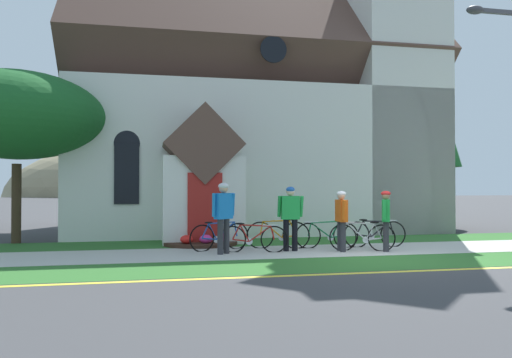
{
  "coord_description": "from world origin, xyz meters",
  "views": [
    {
      "loc": [
        -5.21,
        -10.78,
        1.69
      ],
      "look_at": [
        -2.27,
        3.63,
        1.93
      ],
      "focal_mm": 34.4,
      "sensor_mm": 36.0,
      "label": 1
    }
  ],
  "objects_px": {
    "cyclist_in_white_jersey": "(341,217)",
    "cyclist_in_yellow_jersey": "(290,213)",
    "bicycle_orange": "(253,238)",
    "bicycle_blue": "(375,234)",
    "roadside_conifer": "(426,108)",
    "yard_deciduous_tree": "(17,116)",
    "bicycle_green": "(327,235)",
    "bicycle_yellow": "(220,236)",
    "bicycle_red": "(278,234)",
    "bicycle_black": "(362,237)",
    "church_sign": "(200,199)",
    "cyclist_in_orange_jersey": "(386,216)",
    "cyclist_in_green_jersey": "(223,212)"
  },
  "relations": [
    {
      "from": "bicycle_green",
      "to": "cyclist_in_white_jersey",
      "type": "distance_m",
      "value": 0.97
    },
    {
      "from": "bicycle_black",
      "to": "bicycle_yellow",
      "type": "bearing_deg",
      "value": 166.41
    },
    {
      "from": "bicycle_red",
      "to": "cyclist_in_green_jersey",
      "type": "distance_m",
      "value": 1.95
    },
    {
      "from": "bicycle_blue",
      "to": "yard_deciduous_tree",
      "type": "xyz_separation_m",
      "value": [
        -10.12,
        3.06,
        3.44
      ]
    },
    {
      "from": "bicycle_red",
      "to": "bicycle_black",
      "type": "relative_size",
      "value": 1.04
    },
    {
      "from": "roadside_conifer",
      "to": "yard_deciduous_tree",
      "type": "bearing_deg",
      "value": -167.78
    },
    {
      "from": "church_sign",
      "to": "roadside_conifer",
      "type": "xyz_separation_m",
      "value": [
        10.17,
        4.63,
        3.77
      ]
    },
    {
      "from": "roadside_conifer",
      "to": "yard_deciduous_tree",
      "type": "distance_m",
      "value": 15.97
    },
    {
      "from": "bicycle_green",
      "to": "bicycle_yellow",
      "type": "bearing_deg",
      "value": 177.42
    },
    {
      "from": "cyclist_in_white_jersey",
      "to": "bicycle_green",
      "type": "bearing_deg",
      "value": 97.07
    },
    {
      "from": "bicycle_yellow",
      "to": "yard_deciduous_tree",
      "type": "distance_m",
      "value": 7.3
    },
    {
      "from": "bicycle_yellow",
      "to": "cyclist_in_yellow_jersey",
      "type": "distance_m",
      "value": 1.98
    },
    {
      "from": "bicycle_black",
      "to": "yard_deciduous_tree",
      "type": "bearing_deg",
      "value": 158.38
    },
    {
      "from": "bicycle_red",
      "to": "yard_deciduous_tree",
      "type": "relative_size",
      "value": 0.33
    },
    {
      "from": "church_sign",
      "to": "bicycle_blue",
      "type": "bearing_deg",
      "value": -20.85
    },
    {
      "from": "bicycle_green",
      "to": "bicycle_blue",
      "type": "xyz_separation_m",
      "value": [
        1.37,
        -0.07,
        0.01
      ]
    },
    {
      "from": "yard_deciduous_tree",
      "to": "cyclist_in_orange_jersey",
      "type": "bearing_deg",
      "value": -21.76
    },
    {
      "from": "bicycle_yellow",
      "to": "bicycle_red",
      "type": "xyz_separation_m",
      "value": [
        1.62,
        0.04,
        0.01
      ]
    },
    {
      "from": "cyclist_in_yellow_jersey",
      "to": "bicycle_blue",
      "type": "bearing_deg",
      "value": 8.55
    },
    {
      "from": "bicycle_yellow",
      "to": "bicycle_blue",
      "type": "xyz_separation_m",
      "value": [
        4.34,
        -0.2,
        0.01
      ]
    },
    {
      "from": "bicycle_red",
      "to": "cyclist_in_white_jersey",
      "type": "relative_size",
      "value": 1.07
    },
    {
      "from": "bicycle_orange",
      "to": "bicycle_black",
      "type": "height_order",
      "value": "bicycle_black"
    },
    {
      "from": "cyclist_in_orange_jersey",
      "to": "yard_deciduous_tree",
      "type": "height_order",
      "value": "yard_deciduous_tree"
    },
    {
      "from": "cyclist_in_white_jersey",
      "to": "cyclist_in_yellow_jersey",
      "type": "distance_m",
      "value": 1.33
    },
    {
      "from": "bicycle_yellow",
      "to": "bicycle_orange",
      "type": "height_order",
      "value": "bicycle_yellow"
    },
    {
      "from": "bicycle_red",
      "to": "bicycle_orange",
      "type": "bearing_deg",
      "value": -142.26
    },
    {
      "from": "cyclist_in_green_jersey",
      "to": "cyclist_in_orange_jersey",
      "type": "bearing_deg",
      "value": -4.67
    },
    {
      "from": "cyclist_in_yellow_jersey",
      "to": "yard_deciduous_tree",
      "type": "height_order",
      "value": "yard_deciduous_tree"
    },
    {
      "from": "bicycle_blue",
      "to": "bicycle_black",
      "type": "distance_m",
      "value": 0.96
    },
    {
      "from": "church_sign",
      "to": "bicycle_red",
      "type": "bearing_deg",
      "value": -37.74
    },
    {
      "from": "cyclist_in_orange_jersey",
      "to": "bicycle_yellow",
      "type": "bearing_deg",
      "value": 164.96
    },
    {
      "from": "church_sign",
      "to": "bicycle_orange",
      "type": "relative_size",
      "value": 1.18
    },
    {
      "from": "bicycle_yellow",
      "to": "church_sign",
      "type": "bearing_deg",
      "value": 103.75
    },
    {
      "from": "cyclist_in_orange_jersey",
      "to": "bicycle_green",
      "type": "bearing_deg",
      "value": 141.38
    },
    {
      "from": "bicycle_orange",
      "to": "bicycle_green",
      "type": "xyz_separation_m",
      "value": [
        2.18,
        0.47,
        0.01
      ]
    },
    {
      "from": "bicycle_yellow",
      "to": "roadside_conifer",
      "type": "xyz_separation_m",
      "value": [
        9.78,
        6.22,
        4.73
      ]
    },
    {
      "from": "bicycle_blue",
      "to": "bicycle_yellow",
      "type": "bearing_deg",
      "value": 177.31
    },
    {
      "from": "cyclist_in_yellow_jersey",
      "to": "yard_deciduous_tree",
      "type": "distance_m",
      "value": 8.78
    },
    {
      "from": "bicycle_yellow",
      "to": "bicycle_green",
      "type": "distance_m",
      "value": 2.97
    },
    {
      "from": "bicycle_green",
      "to": "cyclist_in_orange_jersey",
      "type": "height_order",
      "value": "cyclist_in_orange_jersey"
    },
    {
      "from": "bicycle_black",
      "to": "bicycle_green",
      "type": "bearing_deg",
      "value": 133.0
    },
    {
      "from": "bicycle_red",
      "to": "bicycle_blue",
      "type": "bearing_deg",
      "value": -5.14
    },
    {
      "from": "cyclist_in_green_jersey",
      "to": "church_sign",
      "type": "bearing_deg",
      "value": 99.19
    },
    {
      "from": "bicycle_yellow",
      "to": "cyclist_in_orange_jersey",
      "type": "relative_size",
      "value": 1.06
    },
    {
      "from": "bicycle_green",
      "to": "cyclist_in_yellow_jersey",
      "type": "relative_size",
      "value": 1.05
    },
    {
      "from": "yard_deciduous_tree",
      "to": "cyclist_in_yellow_jersey",
      "type": "bearing_deg",
      "value": -24.48
    },
    {
      "from": "bicycle_orange",
      "to": "bicycle_blue",
      "type": "relative_size",
      "value": 0.97
    },
    {
      "from": "yard_deciduous_tree",
      "to": "bicycle_green",
      "type": "bearing_deg",
      "value": -18.88
    },
    {
      "from": "bicycle_yellow",
      "to": "bicycle_red",
      "type": "relative_size",
      "value": 0.99
    },
    {
      "from": "bicycle_blue",
      "to": "cyclist_in_green_jersey",
      "type": "relative_size",
      "value": 1.0
    }
  ]
}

